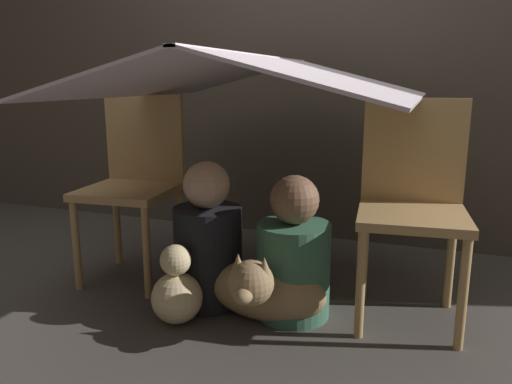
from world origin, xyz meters
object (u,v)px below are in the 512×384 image
chair_left (135,177)px  person_second (293,258)px  chair_right (412,198)px  person_front (208,244)px  dog (264,289)px

chair_left → person_second: 0.93m
chair_right → person_front: 0.89m
chair_right → dog: size_ratio=1.82×
person_front → dog: size_ratio=1.29×
person_front → dog: bearing=-19.1°
chair_left → dog: size_ratio=1.82×
chair_right → person_second: 0.55m
chair_left → chair_right: same height
chair_left → person_second: chair_left is taller
chair_left → person_front: 0.57m
person_second → person_front: bearing=-178.1°
chair_left → person_second: size_ratio=1.50×
chair_right → person_front: (-0.84, -0.19, -0.23)m
person_front → chair_right: bearing=13.0°
chair_left → person_front: (0.49, -0.19, -0.23)m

